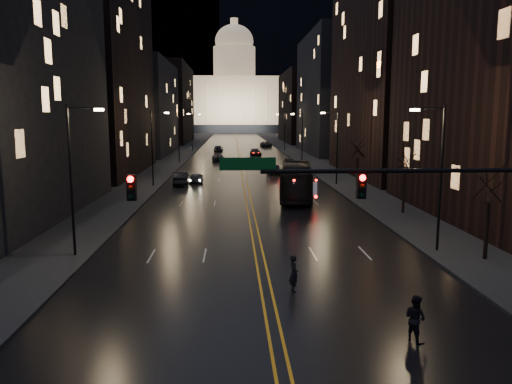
{
  "coord_description": "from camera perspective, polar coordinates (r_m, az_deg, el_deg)",
  "views": [
    {
      "loc": [
        -1.61,
        -19.3,
        8.35
      ],
      "look_at": [
        -0.08,
        12.41,
        3.49
      ],
      "focal_mm": 35.0,
      "sensor_mm": 36.0,
      "label": 1
    }
  ],
  "objects": [
    {
      "name": "oncoming_car_b",
      "position": [
        61.58,
        -8.58,
        1.59
      ],
      "size": [
        2.1,
        5.19,
        1.68
      ],
      "primitive_type": "imported",
      "rotation": [
        0.0,
        0.0,
        3.21
      ],
      "color": "black",
      "rests_on": "ground"
    },
    {
      "name": "streetlamp_left_far",
      "position": [
        89.84,
        -8.7,
        6.51
      ],
      "size": [
        2.13,
        0.25,
        9.0
      ],
      "color": "black",
      "rests_on": "ground"
    },
    {
      "name": "traffic_signal",
      "position": [
        20.96,
        18.28,
        -0.65
      ],
      "size": [
        17.29,
        0.45,
        7.0
      ],
      "color": "black",
      "rests_on": "ground"
    },
    {
      "name": "pedestrian_a",
      "position": [
        24.17,
        4.33,
        -9.29
      ],
      "size": [
        0.57,
        0.74,
        1.79
      ],
      "primitive_type": "imported",
      "rotation": [
        0.0,
        0.0,
        1.81
      ],
      "color": "black",
      "rests_on": "ground"
    },
    {
      "name": "oncoming_car_d",
      "position": [
        118.51,
        -4.32,
        4.98
      ],
      "size": [
        2.24,
        5.04,
        1.44
      ],
      "primitive_type": "imported",
      "rotation": [
        0.0,
        0.0,
        3.09
      ],
      "color": "black",
      "rests_on": "ground"
    },
    {
      "name": "streetlamp_right_near",
      "position": [
        31.99,
        20.11,
        2.31
      ],
      "size": [
        2.13,
        0.25,
        9.0
      ],
      "color": "black",
      "rests_on": "ground"
    },
    {
      "name": "streetlamp_right_dist",
      "position": [
        119.99,
        3.2,
        7.12
      ],
      "size": [
        2.13,
        0.25,
        9.0
      ],
      "color": "black",
      "rests_on": "ground"
    },
    {
      "name": "streetlamp_left_mid",
      "position": [
        60.1,
        -11.62,
        5.4
      ],
      "size": [
        2.13,
        0.25,
        9.0
      ],
      "color": "black",
      "rests_on": "ground"
    },
    {
      "name": "streetlamp_left_near",
      "position": [
        30.89,
        -20.1,
        2.1
      ],
      "size": [
        2.13,
        0.25,
        9.0
      ],
      "color": "black",
      "rests_on": "ground"
    },
    {
      "name": "tree_right_mid",
      "position": [
        43.98,
        16.68,
        3.34
      ],
      "size": [
        2.4,
        2.4,
        6.65
      ],
      "color": "black",
      "rests_on": "ground"
    },
    {
      "name": "bus",
      "position": [
        51.16,
        4.65,
        1.27
      ],
      "size": [
        4.58,
        12.96,
        3.53
      ],
      "primitive_type": "imported",
      "rotation": [
        0.0,
        0.0,
        -0.13
      ],
      "color": "black",
      "rests_on": "ground"
    },
    {
      "name": "building_right_mid",
      "position": [
        113.67,
        8.87,
        10.94
      ],
      "size": [
        12.0,
        34.0,
        26.0
      ],
      "primitive_type": "cube",
      "color": "black",
      "rests_on": "ground"
    },
    {
      "name": "building_left_dist",
      "position": [
        160.52,
        -9.85,
        9.87
      ],
      "size": [
        12.0,
        40.0,
        24.0
      ],
      "primitive_type": "cube",
      "color": "black",
      "rests_on": "ground"
    },
    {
      "name": "receding_car_d",
      "position": [
        135.43,
        1.16,
        5.49
      ],
      "size": [
        3.1,
        5.82,
        1.56
      ],
      "primitive_type": "imported",
      "rotation": [
        0.0,
        0.0,
        0.09
      ],
      "color": "black",
      "rests_on": "ground"
    },
    {
      "name": "road",
      "position": [
        149.55,
        -2.15,
        5.49
      ],
      "size": [
        20.0,
        320.0,
        0.02
      ],
      "primitive_type": "cube",
      "color": "black",
      "rests_on": "ground"
    },
    {
      "name": "pedestrian_b",
      "position": [
        20.02,
        17.74,
        -13.59
      ],
      "size": [
        0.85,
        0.99,
        1.79
      ],
      "primitive_type": "imported",
      "rotation": [
        0.0,
        0.0,
        2.1
      ],
      "color": "black",
      "rests_on": "ground"
    },
    {
      "name": "capitol",
      "position": [
        269.45,
        -2.46,
        10.56
      ],
      "size": [
        90.0,
        50.0,
        58.5
      ],
      "color": "black",
      "rests_on": "ground"
    },
    {
      "name": "oncoming_car_a",
      "position": [
        62.35,
        -6.86,
        1.61
      ],
      "size": [
        1.91,
        4.36,
        1.46
      ],
      "primitive_type": "imported",
      "rotation": [
        0.0,
        0.0,
        3.19
      ],
      "color": "black",
      "rests_on": "ground"
    },
    {
      "name": "center_line",
      "position": [
        149.54,
        -2.15,
        5.49
      ],
      "size": [
        0.62,
        320.0,
        0.01
      ],
      "primitive_type": "cube",
      "color": "orange",
      "rests_on": "road"
    },
    {
      "name": "ground",
      "position": [
        21.09,
        1.89,
        -14.62
      ],
      "size": [
        900.0,
        900.0,
        0.0
      ],
      "primitive_type": "plane",
      "color": "black",
      "rests_on": "ground"
    },
    {
      "name": "tree_right_far",
      "position": [
        59.26,
        11.55,
        4.82
      ],
      "size": [
        2.4,
        2.4,
        6.65
      ],
      "color": "black",
      "rests_on": "ground"
    },
    {
      "name": "receding_car_b",
      "position": [
        82.55,
        3.92,
        3.4
      ],
      "size": [
        2.2,
        4.6,
        1.52
      ],
      "primitive_type": "imported",
      "rotation": [
        0.0,
        0.0,
        0.09
      ],
      "color": "black",
      "rests_on": "ground"
    },
    {
      "name": "tree_right_near",
      "position": [
        31.2,
        25.18,
        0.83
      ],
      "size": [
        2.4,
        2.4,
        6.65
      ],
      "color": "black",
      "rests_on": "ground"
    },
    {
      "name": "streetlamp_right_far",
      "position": [
        90.22,
        5.18,
        6.58
      ],
      "size": [
        2.13,
        0.25,
        9.0
      ],
      "color": "black",
      "rests_on": "ground"
    },
    {
      "name": "streetlamp_left_dist",
      "position": [
        119.7,
        -7.23,
        7.06
      ],
      "size": [
        2.13,
        0.25,
        9.0
      ],
      "color": "black",
      "rests_on": "ground"
    },
    {
      "name": "building_right_dist",
      "position": [
        160.92,
        5.39,
        9.6
      ],
      "size": [
        12.0,
        40.0,
        22.0
      ],
      "primitive_type": "cube",
      "color": "black",
      "rests_on": "ground"
    },
    {
      "name": "mountain_ridge",
      "position": [
        405.44,
        3.29,
        16.71
      ],
      "size": [
        520.0,
        60.0,
        130.0
      ],
      "primitive_type": "cube",
      "color": "black",
      "rests_on": "ground"
    },
    {
      "name": "streetlamp_right_mid",
      "position": [
        60.68,
        9.09,
        5.5
      ],
      "size": [
        2.13,
        0.25,
        9.0
      ],
      "color": "black",
      "rests_on": "ground"
    },
    {
      "name": "building_right_tall",
      "position": [
        73.67,
        15.82,
        16.69
      ],
      "size": [
        12.0,
        30.0,
        38.0
      ],
      "primitive_type": "cube",
      "color": "black",
      "rests_on": "ground"
    },
    {
      "name": "receding_car_a",
      "position": [
        70.32,
        2.0,
        2.47
      ],
      "size": [
        1.76,
        4.5,
        1.46
      ],
      "primitive_type": "imported",
      "rotation": [
        0.0,
        0.0,
        0.05
      ],
      "color": "black",
      "rests_on": "ground"
    },
    {
      "name": "building_left_far",
      "position": [
        112.99,
        -12.82,
        9.32
      ],
      "size": [
        12.0,
        34.0,
        20.0
      ],
      "primitive_type": "cube",
      "color": "black",
      "rests_on": "ground"
    },
    {
      "name": "sidewalk_left",
      "position": [
        150.05,
        -7.53,
        5.46
      ],
      "size": [
        8.0,
        320.0,
        0.16
      ],
      "primitive_type": "cube",
      "color": "black",
      "rests_on": "ground"
    },
    {
      "name": "receding_car_c",
      "position": [
        105.83,
        -0.06,
        4.56
      ],
      "size": [
        2.49,
        5.14,
        1.44
      ],
      "primitive_type": "imported",
      "rotation": [
        0.0,
        0.0,
        0.1
      ],
      "color": "black",
      "rests_on": "ground"
    },
    {
      "name": "building_left_mid",
      "position": [
        76.04,
        -17.98,
        12.54
      ],
      "size": [
        12.0,
        30.0,
        28.0
      ],
      "primitive_type": "cube",
      "color": "black",
      "rests_on": "ground"
    },
    {
      "name": "oncoming_car_c",
      "position": [
        93.76,
        -4.38,
        3.97
      ],
      "size": [
        2.46,
        4.89,
        1.33
      ],
      "primitive_type": "imported",
      "rotation": [
        0.0,
        0.0,
        3.2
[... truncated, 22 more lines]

